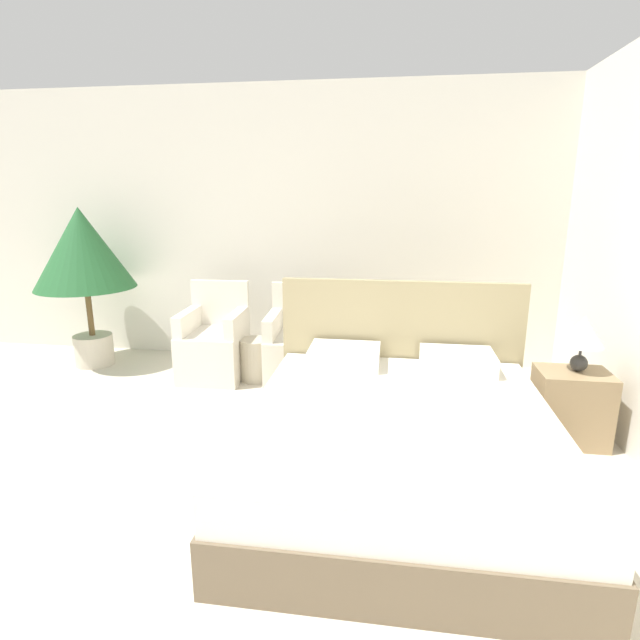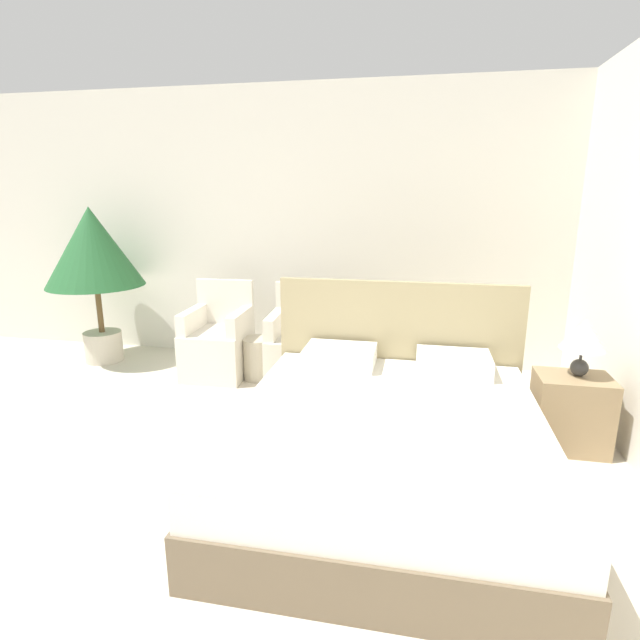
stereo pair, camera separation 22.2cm
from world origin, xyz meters
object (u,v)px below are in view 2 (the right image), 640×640
object	(u,v)px
armchair_near_window_right	(301,351)
nightstand	(570,412)
potted_palm	(93,253)
table_lamp	(583,337)
armchair_near_window_left	(218,346)
bed	(387,444)
side_table	(258,358)

from	to	relation	value
armchair_near_window_right	nightstand	bearing A→B (deg)	-26.16
potted_palm	table_lamp	xyz separation A→B (m)	(4.54, -1.06, -0.36)
armchair_near_window_left	armchair_near_window_right	bearing A→B (deg)	-2.19
bed	armchair_near_window_right	xyz separation A→B (m)	(-0.96, 1.70, 0.01)
armchair_near_window_right	side_table	xyz separation A→B (m)	(-0.43, -0.03, -0.10)
armchair_near_window_right	potted_palm	world-z (taller)	potted_palm
bed	table_lamp	distance (m)	1.61
bed	table_lamp	bearing A→B (deg)	31.75
potted_palm	table_lamp	size ratio (longest dim) A/B	4.07
armchair_near_window_left	potted_palm	size ratio (longest dim) A/B	0.56
armchair_near_window_right	side_table	size ratio (longest dim) A/B	2.26
side_table	nightstand	bearing A→B (deg)	-18.75
bed	armchair_near_window_right	bearing A→B (deg)	119.44
bed	armchair_near_window_right	world-z (taller)	bed
armchair_near_window_right	nightstand	size ratio (longest dim) A/B	1.70
bed	side_table	bearing A→B (deg)	129.75
armchair_near_window_left	armchair_near_window_right	xyz separation A→B (m)	(0.87, -0.00, 0.00)
bed	nightstand	xyz separation A→B (m)	(1.26, 0.77, -0.02)
nightstand	side_table	xyz separation A→B (m)	(-2.65, 0.90, -0.07)
nightstand	potted_palm	bearing A→B (deg)	166.44
nightstand	bed	bearing A→B (deg)	-148.51
bed	potted_palm	world-z (taller)	potted_palm
armchair_near_window_right	armchair_near_window_left	bearing A→B (deg)	176.51
table_lamp	side_table	size ratio (longest dim) A/B	0.99
nightstand	side_table	bearing A→B (deg)	161.25
armchair_near_window_left	side_table	world-z (taller)	armchair_near_window_left
table_lamp	nightstand	bearing A→B (deg)	-137.31
armchair_near_window_left	potted_palm	bearing A→B (deg)	171.40
potted_palm	armchair_near_window_left	bearing A→B (deg)	-6.41
armchair_near_window_left	table_lamp	bearing A→B (deg)	-18.39
armchair_near_window_left	nightstand	size ratio (longest dim) A/B	1.70
nightstand	side_table	world-z (taller)	nightstand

